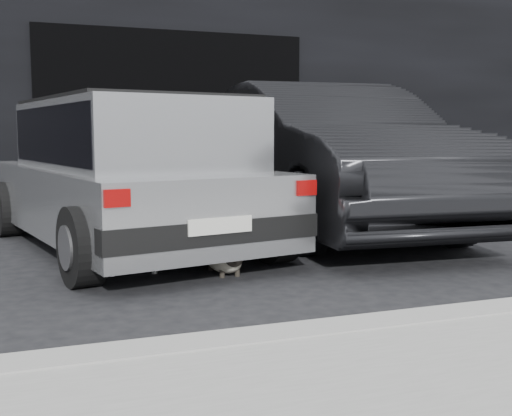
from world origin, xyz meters
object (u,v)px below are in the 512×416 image
object	(u,v)px
cat_siamese	(226,260)
cat_white	(137,249)
silver_hatchback	(128,168)
second_car	(325,156)

from	to	relation	value
cat_siamese	cat_white	size ratio (longest dim) A/B	0.88
cat_white	cat_siamese	bearing A→B (deg)	68.57
silver_hatchback	cat_siamese	world-z (taller)	silver_hatchback
silver_hatchback	cat_white	xyz separation A→B (m)	(-0.11, -1.08, -0.58)
second_car	cat_siamese	size ratio (longest dim) A/B	6.92
second_car	silver_hatchback	bearing A→B (deg)	-163.59
silver_hatchback	cat_white	bearing A→B (deg)	-107.30
silver_hatchback	cat_white	world-z (taller)	silver_hatchback
second_car	cat_siamese	world-z (taller)	second_car
cat_siamese	cat_white	xyz separation A→B (m)	(-0.63, 0.30, 0.07)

